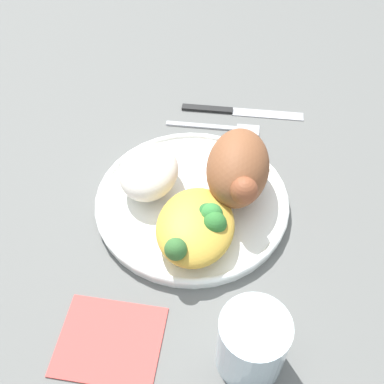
{
  "coord_description": "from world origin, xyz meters",
  "views": [
    {
      "loc": [
        0.38,
        0.07,
        0.48
      ],
      "look_at": [
        0.0,
        0.0,
        0.03
      ],
      "focal_mm": 44.18,
      "sensor_mm": 36.0,
      "label": 1
    }
  ],
  "objects_px": {
    "roasted_chicken": "(238,168)",
    "knife": "(232,110)",
    "fork": "(219,127)",
    "napkin": "(110,341)",
    "rice_pile": "(149,172)",
    "plate": "(192,201)",
    "mac_cheese_with_broccoli": "(197,226)",
    "water_glass": "(252,343)"
  },
  "relations": [
    {
      "from": "roasted_chicken",
      "to": "knife",
      "type": "bearing_deg",
      "value": -171.77
    },
    {
      "from": "fork",
      "to": "roasted_chicken",
      "type": "bearing_deg",
      "value": 16.91
    },
    {
      "from": "knife",
      "to": "napkin",
      "type": "bearing_deg",
      "value": -11.75
    },
    {
      "from": "knife",
      "to": "napkin",
      "type": "relative_size",
      "value": 1.76
    },
    {
      "from": "roasted_chicken",
      "to": "fork",
      "type": "height_order",
      "value": "roasted_chicken"
    },
    {
      "from": "rice_pile",
      "to": "knife",
      "type": "distance_m",
      "value": 0.21
    },
    {
      "from": "rice_pile",
      "to": "fork",
      "type": "xyz_separation_m",
      "value": [
        -0.14,
        0.07,
        -0.04
      ]
    },
    {
      "from": "plate",
      "to": "mac_cheese_with_broccoli",
      "type": "xyz_separation_m",
      "value": [
        0.06,
        0.02,
        0.03
      ]
    },
    {
      "from": "fork",
      "to": "napkin",
      "type": "xyz_separation_m",
      "value": [
        0.35,
        -0.07,
        -0.0
      ]
    },
    {
      "from": "mac_cheese_with_broccoli",
      "to": "water_glass",
      "type": "xyz_separation_m",
      "value": [
        0.13,
        0.08,
        0.0
      ]
    },
    {
      "from": "plate",
      "to": "mac_cheese_with_broccoli",
      "type": "distance_m",
      "value": 0.07
    },
    {
      "from": "mac_cheese_with_broccoli",
      "to": "water_glass",
      "type": "distance_m",
      "value": 0.15
    },
    {
      "from": "rice_pile",
      "to": "roasted_chicken",
      "type": "bearing_deg",
      "value": 95.72
    },
    {
      "from": "mac_cheese_with_broccoli",
      "to": "water_glass",
      "type": "height_order",
      "value": "water_glass"
    },
    {
      "from": "plate",
      "to": "rice_pile",
      "type": "height_order",
      "value": "rice_pile"
    },
    {
      "from": "rice_pile",
      "to": "knife",
      "type": "xyz_separation_m",
      "value": [
        -0.19,
        0.09,
        -0.04
      ]
    },
    {
      "from": "mac_cheese_with_broccoli",
      "to": "fork",
      "type": "distance_m",
      "value": 0.22
    },
    {
      "from": "napkin",
      "to": "rice_pile",
      "type": "bearing_deg",
      "value": -178.69
    },
    {
      "from": "fork",
      "to": "knife",
      "type": "xyz_separation_m",
      "value": [
        -0.04,
        0.02,
        0.0
      ]
    },
    {
      "from": "roasted_chicken",
      "to": "rice_pile",
      "type": "height_order",
      "value": "roasted_chicken"
    },
    {
      "from": "plate",
      "to": "water_glass",
      "type": "bearing_deg",
      "value": 25.97
    },
    {
      "from": "plate",
      "to": "knife",
      "type": "height_order",
      "value": "plate"
    },
    {
      "from": "plate",
      "to": "rice_pile",
      "type": "distance_m",
      "value": 0.07
    },
    {
      "from": "napkin",
      "to": "plate",
      "type": "bearing_deg",
      "value": 164.83
    },
    {
      "from": "water_glass",
      "to": "fork",
      "type": "bearing_deg",
      "value": -167.18
    },
    {
      "from": "knife",
      "to": "rice_pile",
      "type": "bearing_deg",
      "value": -25.12
    },
    {
      "from": "plate",
      "to": "roasted_chicken",
      "type": "distance_m",
      "value": 0.08
    },
    {
      "from": "plate",
      "to": "napkin",
      "type": "distance_m",
      "value": 0.2
    },
    {
      "from": "roasted_chicken",
      "to": "water_glass",
      "type": "relative_size",
      "value": 1.62
    },
    {
      "from": "roasted_chicken",
      "to": "water_glass",
      "type": "height_order",
      "value": "roasted_chicken"
    },
    {
      "from": "plate",
      "to": "napkin",
      "type": "height_order",
      "value": "plate"
    },
    {
      "from": "roasted_chicken",
      "to": "napkin",
      "type": "xyz_separation_m",
      "value": [
        0.22,
        -0.11,
        -0.05
      ]
    },
    {
      "from": "napkin",
      "to": "water_glass",
      "type": "bearing_deg",
      "value": 92.83
    },
    {
      "from": "plate",
      "to": "water_glass",
      "type": "height_order",
      "value": "water_glass"
    },
    {
      "from": "plate",
      "to": "fork",
      "type": "height_order",
      "value": "plate"
    },
    {
      "from": "rice_pile",
      "to": "plate",
      "type": "bearing_deg",
      "value": 77.76
    },
    {
      "from": "knife",
      "to": "napkin",
      "type": "xyz_separation_m",
      "value": [
        0.39,
        -0.08,
        -0.0
      ]
    },
    {
      "from": "roasted_chicken",
      "to": "napkin",
      "type": "height_order",
      "value": "roasted_chicken"
    },
    {
      "from": "mac_cheese_with_broccoli",
      "to": "napkin",
      "type": "height_order",
      "value": "mac_cheese_with_broccoli"
    },
    {
      "from": "knife",
      "to": "water_glass",
      "type": "distance_m",
      "value": 0.39
    },
    {
      "from": "knife",
      "to": "roasted_chicken",
      "type": "bearing_deg",
      "value": 8.23
    },
    {
      "from": "plate",
      "to": "knife",
      "type": "bearing_deg",
      "value": 171.73
    }
  ]
}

